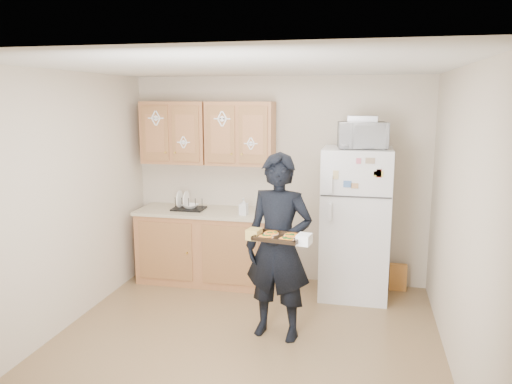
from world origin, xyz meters
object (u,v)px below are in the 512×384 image
refrigerator (355,223)px  person (279,247)px  baking_tray (279,238)px  microwave (362,135)px  dish_rack (189,203)px

refrigerator → person: 1.37m
baking_tray → microwave: 1.77m
person → microwave: (0.71, 1.14, 0.96)m
person → microwave: size_ratio=3.41×
refrigerator → person: person is taller
refrigerator → baking_tray: size_ratio=4.27×
refrigerator → baking_tray: bearing=-112.6°
refrigerator → microwave: microwave is taller
refrigerator → dish_rack: bearing=178.6°
microwave → dish_rack: (-2.05, 0.10, -0.87)m
person → baking_tray: 0.35m
refrigerator → microwave: 0.99m
baking_tray → refrigerator: bearing=77.0°
person → dish_rack: 1.82m
microwave → dish_rack: 2.22m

